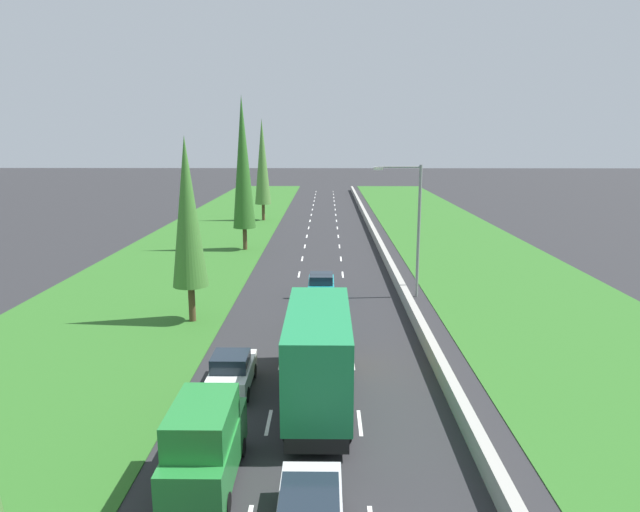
% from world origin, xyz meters
% --- Properties ---
extents(ground_plane, '(300.00, 300.00, 0.00)m').
position_xyz_m(ground_plane, '(0.00, 60.00, 0.00)').
color(ground_plane, '#28282B').
rests_on(ground_plane, ground).
extents(grass_verge_left, '(14.00, 140.00, 0.04)m').
position_xyz_m(grass_verge_left, '(-12.65, 60.00, 0.02)').
color(grass_verge_left, '#2D6623').
rests_on(grass_verge_left, ground).
extents(grass_verge_right, '(14.00, 140.00, 0.04)m').
position_xyz_m(grass_verge_right, '(14.35, 60.00, 0.02)').
color(grass_verge_right, '#2D6623').
rests_on(grass_verge_right, ground).
extents(median_barrier, '(0.44, 120.00, 0.85)m').
position_xyz_m(median_barrier, '(5.70, 60.00, 0.42)').
color(median_barrier, '#9E9B93').
rests_on(median_barrier, ground).
extents(lane_markings, '(3.64, 116.00, 0.01)m').
position_xyz_m(lane_markings, '(0.00, 60.00, 0.01)').
color(lane_markings, white).
rests_on(lane_markings, ground).
extents(green_van_left_lane, '(1.96, 4.90, 2.82)m').
position_xyz_m(green_van_left_lane, '(-3.31, 17.05, 1.40)').
color(green_van_left_lane, '#237A33').
rests_on(green_van_left_lane, ground).
extents(green_box_truck_centre_lane, '(2.46, 9.40, 4.18)m').
position_xyz_m(green_box_truck_centre_lane, '(0.14, 22.76, 2.18)').
color(green_box_truck_centre_lane, black).
rests_on(green_box_truck_centre_lane, ground).
extents(white_hatchback_left_lane, '(1.74, 3.90, 1.72)m').
position_xyz_m(white_hatchback_left_lane, '(-3.62, 23.87, 0.84)').
color(white_hatchback_left_lane, white).
rests_on(white_hatchback_left_lane, ground).
extents(teal_hatchback_centre_lane, '(1.74, 3.90, 1.72)m').
position_xyz_m(teal_hatchback_centre_lane, '(-0.09, 31.59, 0.84)').
color(teal_hatchback_centre_lane, teal).
rests_on(teal_hatchback_centre_lane, ground).
extents(teal_sedan_centre_lane, '(1.82, 4.50, 1.64)m').
position_xyz_m(teal_sedan_centre_lane, '(0.09, 38.52, 0.81)').
color(teal_sedan_centre_lane, teal).
rests_on(teal_sedan_centre_lane, ground).
extents(poplar_tree_second, '(2.07, 2.07, 10.88)m').
position_xyz_m(poplar_tree_second, '(-7.52, 33.15, 6.49)').
color(poplar_tree_second, '#4C3823').
rests_on(poplar_tree_second, ground).
extents(poplar_tree_third, '(2.17, 2.17, 14.70)m').
position_xyz_m(poplar_tree_third, '(-7.52, 55.18, 8.40)').
color(poplar_tree_third, '#4C3823').
rests_on(poplar_tree_third, ground).
extents(poplar_tree_fourth, '(2.13, 2.13, 13.23)m').
position_xyz_m(poplar_tree_fourth, '(-7.95, 75.37, 7.67)').
color(poplar_tree_fourth, '#4C3823').
rests_on(poplar_tree_fourth, ground).
extents(street_light_mast, '(3.20, 0.28, 9.00)m').
position_xyz_m(street_light_mast, '(6.30, 38.65, 5.23)').
color(street_light_mast, gray).
rests_on(street_light_mast, ground).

